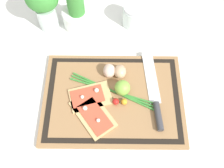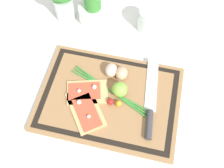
% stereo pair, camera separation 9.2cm
% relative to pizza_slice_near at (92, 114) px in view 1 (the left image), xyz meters
% --- Properties ---
extents(ground_plane, '(6.00, 6.00, 0.00)m').
position_rel_pizza_slice_near_xyz_m(ground_plane, '(0.07, 0.07, -0.02)').
color(ground_plane, white).
extents(cutting_board, '(0.49, 0.36, 0.02)m').
position_rel_pizza_slice_near_xyz_m(cutting_board, '(0.07, 0.07, -0.02)').
color(cutting_board, '#997047').
rests_on(cutting_board, ground_plane).
extents(pizza_slice_near, '(0.17, 0.19, 0.02)m').
position_rel_pizza_slice_near_xyz_m(pizza_slice_near, '(0.00, 0.00, 0.00)').
color(pizza_slice_near, tan).
rests_on(pizza_slice_near, cutting_board).
extents(pizza_slice_far, '(0.16, 0.13, 0.02)m').
position_rel_pizza_slice_near_xyz_m(pizza_slice_far, '(-0.01, 0.07, 0.00)').
color(pizza_slice_far, tan).
rests_on(pizza_slice_far, cutting_board).
extents(knife, '(0.06, 0.32, 0.02)m').
position_rel_pizza_slice_near_xyz_m(knife, '(0.21, 0.05, 0.00)').
color(knife, silver).
rests_on(knife, cutting_board).
extents(egg_brown, '(0.04, 0.05, 0.04)m').
position_rel_pizza_slice_near_xyz_m(egg_brown, '(0.09, 0.16, 0.02)').
color(egg_brown, tan).
rests_on(egg_brown, cutting_board).
extents(egg_pink, '(0.04, 0.05, 0.04)m').
position_rel_pizza_slice_near_xyz_m(egg_pink, '(0.05, 0.16, 0.02)').
color(egg_pink, beige).
rests_on(egg_pink, cutting_board).
extents(lime, '(0.05, 0.05, 0.05)m').
position_rel_pizza_slice_near_xyz_m(lime, '(0.10, 0.09, 0.02)').
color(lime, '#7FB742').
rests_on(lime, cutting_board).
extents(cherry_tomato_red, '(0.02, 0.02, 0.02)m').
position_rel_pizza_slice_near_xyz_m(cherry_tomato_red, '(0.08, 0.05, 0.01)').
color(cherry_tomato_red, red).
rests_on(cherry_tomato_red, cutting_board).
extents(cherry_tomato_yellow, '(0.02, 0.02, 0.02)m').
position_rel_pizza_slice_near_xyz_m(cherry_tomato_yellow, '(0.11, 0.05, 0.01)').
color(cherry_tomato_yellow, gold).
rests_on(cherry_tomato_yellow, cutting_board).
extents(scallion_bunch, '(0.31, 0.15, 0.01)m').
position_rel_pizza_slice_near_xyz_m(scallion_bunch, '(0.06, 0.09, -0.00)').
color(scallion_bunch, '#388433').
rests_on(scallion_bunch, cutting_board).
extents(herb_pot, '(0.12, 0.12, 0.19)m').
position_rel_pizza_slice_near_xyz_m(herb_pot, '(-0.08, 0.41, 0.04)').
color(herb_pot, white).
rests_on(herb_pot, ground_plane).
extents(sauce_jar, '(0.09, 0.09, 0.09)m').
position_rel_pizza_slice_near_xyz_m(sauce_jar, '(0.15, 0.42, 0.02)').
color(sauce_jar, silver).
rests_on(sauce_jar, ground_plane).
extents(herb_glass, '(0.12, 0.11, 0.21)m').
position_rel_pizza_slice_near_xyz_m(herb_glass, '(-0.20, 0.40, 0.10)').
color(herb_glass, silver).
rests_on(herb_glass, ground_plane).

